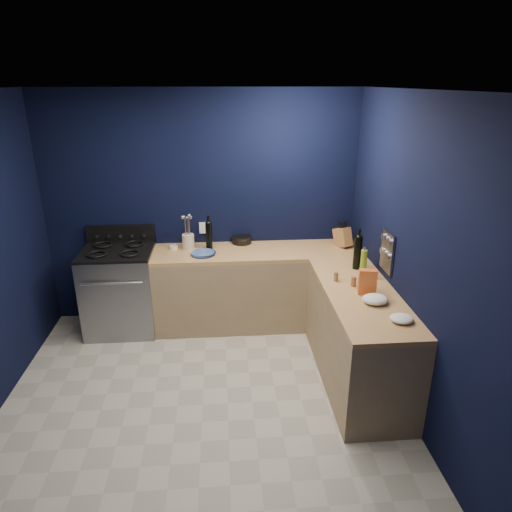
{
  "coord_description": "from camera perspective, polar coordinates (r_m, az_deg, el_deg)",
  "views": [
    {
      "loc": [
        0.21,
        -3.29,
        2.66
      ],
      "look_at": [
        0.55,
        1.0,
        1.0
      ],
      "focal_mm": 31.99,
      "sensor_mm": 36.0,
      "label": 1
    }
  ],
  "objects": [
    {
      "name": "oven_door",
      "position": [
        5.05,
        -17.18,
        -5.89
      ],
      "size": [
        0.59,
        0.02,
        0.42
      ],
      "primitive_type": "cube",
      "color": "black",
      "rests_on": "gas_range"
    },
    {
      "name": "oil_bottle",
      "position": [
        4.48,
        13.29,
        -0.85
      ],
      "size": [
        0.08,
        0.08,
        0.26
      ],
      "primitive_type": "cylinder",
      "rotation": [
        0.0,
        0.0,
        0.43
      ],
      "color": "olive",
      "rests_on": "top_right"
    },
    {
      "name": "towel_end",
      "position": [
        3.76,
        17.74,
        -7.46
      ],
      "size": [
        0.23,
        0.22,
        0.05
      ],
      "primitive_type": "ellipsoid",
      "rotation": [
        0.0,
        0.0,
        0.38
      ],
      "color": "white",
      "rests_on": "top_right"
    },
    {
      "name": "plate_stack",
      "position": [
        4.95,
        -6.65,
        0.31
      ],
      "size": [
        0.3,
        0.3,
        0.03
      ],
      "primitive_type": "cylinder",
      "rotation": [
        0.0,
        0.0,
        -0.21
      ],
      "color": "#294B95",
      "rests_on": "top_back"
    },
    {
      "name": "towel_front",
      "position": [
        3.98,
        14.66,
        -5.25
      ],
      "size": [
        0.26,
        0.24,
        0.08
      ],
      "primitive_type": "ellipsoid",
      "rotation": [
        0.0,
        0.0,
        -0.28
      ],
      "color": "white",
      "rests_on": "top_right"
    },
    {
      "name": "utensil_crock",
      "position": [
        5.13,
        -8.47,
        1.8
      ],
      "size": [
        0.16,
        0.16,
        0.17
      ],
      "primitive_type": "cylinder",
      "rotation": [
        0.0,
        0.0,
        -0.24
      ],
      "color": "beige",
      "rests_on": "top_back"
    },
    {
      "name": "floor",
      "position": [
        4.24,
        -6.68,
        -18.09
      ],
      "size": [
        3.5,
        3.5,
        0.02
      ],
      "primitive_type": "cube",
      "color": "#A9A594",
      "rests_on": "ground"
    },
    {
      "name": "cab_back",
      "position": [
        5.24,
        0.17,
        -4.1
      ],
      "size": [
        2.3,
        0.63,
        0.86
      ],
      "primitive_type": "cube",
      "color": "#9C815D",
      "rests_on": "floor"
    },
    {
      "name": "wall_front",
      "position": [
        2.06,
        -9.86,
        -20.68
      ],
      "size": [
        3.5,
        0.02,
        2.6
      ],
      "primitive_type": "cube",
      "color": "black",
      "rests_on": "ground"
    },
    {
      "name": "spice_jar_near",
      "position": [
        4.34,
        9.98,
        -2.56
      ],
      "size": [
        0.05,
        0.05,
        0.09
      ],
      "primitive_type": "cylinder",
      "rotation": [
        0.0,
        0.0,
        -0.17
      ],
      "color": "olive",
      "rests_on": "top_right"
    },
    {
      "name": "cooktop",
      "position": [
        5.14,
        -17.06,
        0.53
      ],
      "size": [
        0.76,
        0.66,
        0.03
      ],
      "primitive_type": "cube",
      "color": "black",
      "rests_on": "gas_range"
    },
    {
      "name": "knife_block",
      "position": [
        5.24,
        10.77,
        2.32
      ],
      "size": [
        0.21,
        0.27,
        0.26
      ],
      "primitive_type": "cube",
      "rotation": [
        -0.31,
        0.0,
        0.41
      ],
      "color": "olive",
      "rests_on": "top_back"
    },
    {
      "name": "crouton_bag",
      "position": [
        4.11,
        13.76,
        -3.16
      ],
      "size": [
        0.17,
        0.1,
        0.23
      ],
      "primitive_type": "cube",
      "rotation": [
        0.0,
        0.0,
        -0.18
      ],
      "color": "red",
      "rests_on": "top_right"
    },
    {
      "name": "wall_right",
      "position": [
        3.88,
        19.34,
        -0.66
      ],
      "size": [
        0.02,
        3.5,
        2.6
      ],
      "primitive_type": "cube",
      "color": "black",
      "rests_on": "ground"
    },
    {
      "name": "cab_right",
      "position": [
        4.39,
        12.55,
        -10.02
      ],
      "size": [
        0.63,
        1.67,
        0.86
      ],
      "primitive_type": "cube",
      "color": "#9C815D",
      "rests_on": "floor"
    },
    {
      "name": "wall_back",
      "position": [
        5.23,
        -6.71,
        5.89
      ],
      "size": [
        3.5,
        0.02,
        2.6
      ],
      "primitive_type": "cube",
      "color": "black",
      "rests_on": "ground"
    },
    {
      "name": "lemon_basket",
      "position": [
        5.27,
        -1.8,
        2.08
      ],
      "size": [
        0.26,
        0.26,
        0.09
      ],
      "primitive_type": "cylinder",
      "rotation": [
        0.0,
        0.0,
        0.14
      ],
      "color": "black",
      "rests_on": "top_back"
    },
    {
      "name": "wall_outlet",
      "position": [
        5.27,
        -6.62,
        3.52
      ],
      "size": [
        0.09,
        0.02,
        0.13
      ],
      "primitive_type": "cube",
      "color": "white",
      "rests_on": "wall_back"
    },
    {
      "name": "backguard",
      "position": [
        5.39,
        -16.55,
        2.7
      ],
      "size": [
        0.76,
        0.06,
        0.2
      ],
      "primitive_type": "cube",
      "color": "black",
      "rests_on": "gas_range"
    },
    {
      "name": "spice_jar_far",
      "position": [
        4.26,
        12.09,
        -3.11
      ],
      "size": [
        0.06,
        0.06,
        0.09
      ],
      "primitive_type": "cylinder",
      "rotation": [
        0.0,
        0.0,
        0.4
      ],
      "color": "olive",
      "rests_on": "top_right"
    },
    {
      "name": "top_back",
      "position": [
        5.06,
        0.17,
        0.52
      ],
      "size": [
        2.3,
        0.63,
        0.04
      ],
      "primitive_type": "cube",
      "color": "olive",
      "rests_on": "cab_back"
    },
    {
      "name": "wine_bottle_back",
      "position": [
        5.08,
        -5.9,
        2.52
      ],
      "size": [
        0.09,
        0.09,
        0.3
      ],
      "primitive_type": "cylinder",
      "rotation": [
        0.0,
        0.0,
        -0.19
      ],
      "color": "black",
      "rests_on": "top_back"
    },
    {
      "name": "spice_panel",
      "position": [
        4.39,
        16.1,
        0.53
      ],
      "size": [
        0.02,
        0.28,
        0.38
      ],
      "primitive_type": "cube",
      "color": "gray",
      "rests_on": "wall_right"
    },
    {
      "name": "wine_bottle_right",
      "position": [
        4.62,
        12.58,
        0.38
      ],
      "size": [
        0.11,
        0.11,
        0.33
      ],
      "primitive_type": "cylinder",
      "rotation": [
        0.0,
        0.0,
        0.39
      ],
      "color": "black",
      "rests_on": "top_right"
    },
    {
      "name": "top_right",
      "position": [
        4.18,
        13.04,
        -4.72
      ],
      "size": [
        0.63,
        1.67,
        0.04
      ],
      "primitive_type": "cube",
      "color": "olive",
      "rests_on": "cab_right"
    },
    {
      "name": "ceiling",
      "position": [
        3.3,
        -8.71,
        20.0
      ],
      "size": [
        3.5,
        3.5,
        0.02
      ],
      "primitive_type": "cube",
      "color": "silver",
      "rests_on": "ground"
    },
    {
      "name": "gas_range",
      "position": [
        5.32,
        -16.52,
        -4.26
      ],
      "size": [
        0.76,
        0.66,
        0.92
      ],
      "primitive_type": "cube",
      "color": "gray",
      "rests_on": "floor"
    },
    {
      "name": "ramekin",
      "position": [
        5.18,
        -10.23,
        1.1
      ],
      "size": [
        0.12,
        0.12,
        0.04
      ],
      "primitive_type": "cylinder",
      "rotation": [
        0.0,
        0.0,
        0.37
      ],
      "color": "white",
      "rests_on": "top_back"
    }
  ]
}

